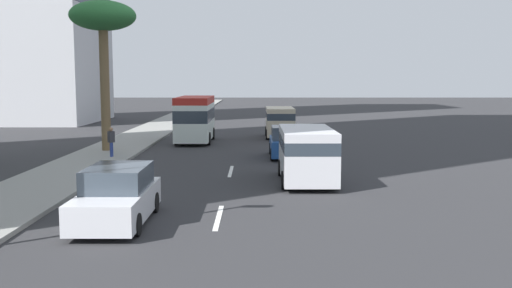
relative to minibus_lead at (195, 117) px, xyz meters
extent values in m
plane|color=#2D2D30|center=(-4.27, -2.94, -1.69)|extent=(198.00, 198.00, 0.00)
cube|color=gray|center=(-4.27, 4.39, -1.62)|extent=(162.00, 3.68, 0.15)
cube|color=silver|center=(-21.28, -2.94, -1.68)|extent=(3.20, 0.16, 0.01)
cube|color=silver|center=(-12.40, -2.94, -1.68)|extent=(3.20, 0.16, 0.01)
cube|color=silver|center=(0.00, 0.00, -0.26)|extent=(6.21, 2.19, 2.40)
cube|color=#B2261E|center=(0.00, 0.00, 1.17)|extent=(6.21, 2.19, 0.46)
cube|color=#28333D|center=(0.00, 0.00, 0.20)|extent=(6.22, 2.20, 0.80)
cylinder|color=black|center=(-1.80, -1.04, -1.27)|extent=(0.84, 0.26, 0.84)
cylinder|color=black|center=(-1.80, 1.04, -1.27)|extent=(0.84, 0.26, 0.84)
cylinder|color=black|center=(1.80, -1.04, -1.27)|extent=(0.84, 0.26, 0.84)
cylinder|color=black|center=(1.80, 1.04, -1.27)|extent=(0.84, 0.26, 0.84)
cube|color=beige|center=(3.07, -5.89, -0.49)|extent=(4.69, 1.96, 2.01)
cube|color=#2D3842|center=(3.07, -5.89, -0.05)|extent=(4.70, 1.97, 0.48)
cylinder|color=black|center=(4.48, -4.96, -1.33)|extent=(0.72, 0.24, 0.72)
cylinder|color=black|center=(4.48, -6.82, -1.33)|extent=(0.72, 0.24, 0.72)
cylinder|color=black|center=(1.66, -4.96, -1.33)|extent=(0.72, 0.24, 0.72)
cylinder|color=black|center=(1.66, -6.82, -1.33)|extent=(0.72, 0.24, 0.72)
cube|color=silver|center=(-15.18, -6.21, -0.47)|extent=(5.14, 2.09, 2.04)
cube|color=#2D3842|center=(-15.18, -6.21, -0.02)|extent=(5.15, 2.09, 0.49)
cylinder|color=black|center=(-13.64, -5.22, -1.33)|extent=(0.72, 0.24, 0.72)
cylinder|color=black|center=(-13.64, -7.20, -1.33)|extent=(0.72, 0.24, 0.72)
cylinder|color=black|center=(-16.73, -5.22, -1.33)|extent=(0.72, 0.24, 0.72)
cylinder|color=black|center=(-16.73, -7.20, -1.33)|extent=(0.72, 0.24, 0.72)
cube|color=silver|center=(-21.96, 0.04, -1.10)|extent=(4.58, 1.86, 0.83)
cube|color=#38424C|center=(-21.73, 0.04, -0.35)|extent=(2.52, 1.71, 0.68)
cylinder|color=black|center=(-23.38, -0.81, -1.37)|extent=(0.64, 0.22, 0.64)
cylinder|color=black|center=(-23.38, 0.90, -1.37)|extent=(0.64, 0.22, 0.64)
cylinder|color=black|center=(-20.54, -0.81, -1.37)|extent=(0.64, 0.22, 0.64)
cylinder|color=black|center=(-20.54, 0.90, -1.37)|extent=(0.64, 0.22, 0.64)
cube|color=#1E478C|center=(-7.50, -5.82, -1.09)|extent=(4.13, 1.80, 0.85)
cube|color=#38424C|center=(-7.71, -5.82, -0.32)|extent=(2.27, 1.66, 0.69)
cylinder|color=black|center=(-6.22, -4.99, -1.37)|extent=(0.64, 0.22, 0.64)
cylinder|color=black|center=(-6.22, -6.65, -1.37)|extent=(0.64, 0.22, 0.64)
cylinder|color=black|center=(-8.78, -4.99, -1.37)|extent=(0.64, 0.22, 0.64)
cylinder|color=black|center=(-8.78, -6.65, -1.37)|extent=(0.64, 0.22, 0.64)
cylinder|color=navy|center=(-8.44, 3.61, -1.16)|extent=(0.14, 0.14, 0.76)
cylinder|color=navy|center=(-8.28, 3.61, -1.16)|extent=(0.14, 0.14, 0.76)
cube|color=#333338|center=(-8.36, 3.61, -0.48)|extent=(0.39, 0.38, 0.60)
sphere|color=#9E7251|center=(-8.36, 3.61, -0.08)|extent=(0.21, 0.21, 0.21)
cylinder|color=brown|center=(-5.59, 4.60, 2.04)|extent=(0.53, 0.53, 7.15)
ellipsoid|color=#2D7238|center=(-5.59, 4.60, 6.18)|extent=(3.76, 3.76, 1.69)
camera|label=1|loc=(-38.56, -4.07, 2.58)|focal=39.95mm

